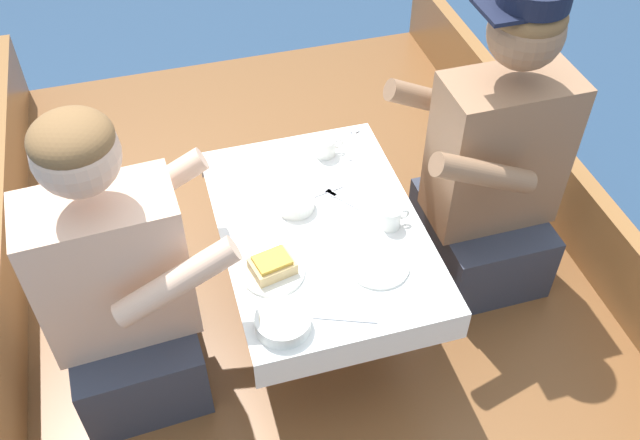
# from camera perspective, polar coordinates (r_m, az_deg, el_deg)

# --- Properties ---
(ground_plane) EXTENTS (60.00, 60.00, 0.00)m
(ground_plane) POSITION_cam_1_polar(r_m,az_deg,el_deg) (2.70, -0.54, -9.49)
(ground_plane) COLOR navy
(boat_deck) EXTENTS (2.02, 3.08, 0.27)m
(boat_deck) POSITION_cam_1_polar(r_m,az_deg,el_deg) (2.59, -0.56, -7.78)
(boat_deck) COLOR brown
(boat_deck) RESTS_ON ground_plane
(gunwale_port) EXTENTS (0.06, 3.08, 0.30)m
(gunwale_port) POSITION_cam_1_polar(r_m,az_deg,el_deg) (2.41, -23.96, -8.21)
(gunwale_port) COLOR #936033
(gunwale_port) RESTS_ON boat_deck
(gunwale_starboard) EXTENTS (0.06, 3.08, 0.30)m
(gunwale_starboard) POSITION_cam_1_polar(r_m,az_deg,el_deg) (2.72, 19.73, 0.83)
(gunwale_starboard) COLOR #936033
(gunwale_starboard) RESTS_ON boat_deck
(cockpit_table) EXTENTS (0.59, 0.86, 0.43)m
(cockpit_table) POSITION_cam_1_polar(r_m,az_deg,el_deg) (2.14, 0.00, -1.25)
(cockpit_table) COLOR #B2B2B7
(cockpit_table) RESTS_ON boat_deck
(person_port) EXTENTS (0.54, 0.46, 0.99)m
(person_port) POSITION_cam_1_polar(r_m,az_deg,el_deg) (2.06, -15.70, -5.33)
(person_port) COLOR #333847
(person_port) RESTS_ON boat_deck
(person_starboard) EXTENTS (0.52, 0.44, 1.07)m
(person_starboard) POSITION_cam_1_polar(r_m,az_deg,el_deg) (2.34, 13.68, 3.91)
(person_starboard) COLOR #333847
(person_starboard) RESTS_ON boat_deck
(plate_sandwich) EXTENTS (0.18, 0.18, 0.01)m
(plate_sandwich) POSITION_cam_1_polar(r_m,az_deg,el_deg) (1.98, -3.79, -4.14)
(plate_sandwich) COLOR silver
(plate_sandwich) RESTS_ON cockpit_table
(plate_bread) EXTENTS (0.17, 0.17, 0.01)m
(plate_bread) POSITION_cam_1_polar(r_m,az_deg,el_deg) (2.00, 4.71, -3.66)
(plate_bread) COLOR silver
(plate_bread) RESTS_ON cockpit_table
(sandwich) EXTENTS (0.13, 0.11, 0.05)m
(sandwich) POSITION_cam_1_polar(r_m,az_deg,el_deg) (1.96, -3.83, -3.61)
(sandwich) COLOR tan
(sandwich) RESTS_ON plate_sandwich
(bowl_port_near) EXTENTS (0.12, 0.12, 0.04)m
(bowl_port_near) POSITION_cam_1_polar(r_m,az_deg,el_deg) (2.15, -2.00, 1.45)
(bowl_port_near) COLOR silver
(bowl_port_near) RESTS_ON cockpit_table
(bowl_starboard_near) EXTENTS (0.15, 0.15, 0.04)m
(bowl_starboard_near) POSITION_cam_1_polar(r_m,az_deg,el_deg) (1.85, -2.99, -8.12)
(bowl_starboard_near) COLOR silver
(bowl_starboard_near) RESTS_ON cockpit_table
(coffee_cup_port) EXTENTS (0.09, 0.06, 0.07)m
(coffee_cup_port) POSITION_cam_1_polar(r_m,az_deg,el_deg) (2.09, 5.70, 0.23)
(coffee_cup_port) COLOR silver
(coffee_cup_port) RESTS_ON cockpit_table
(coffee_cup_starboard) EXTENTS (0.10, 0.07, 0.06)m
(coffee_cup_starboard) POSITION_cam_1_polar(r_m,az_deg,el_deg) (2.33, 0.41, 5.91)
(coffee_cup_starboard) COLOR silver
(coffee_cup_starboard) RESTS_ON cockpit_table
(utensil_spoon_starboard) EXTENTS (0.08, 0.16, 0.01)m
(utensil_spoon_starboard) POSITION_cam_1_polar(r_m,az_deg,el_deg) (2.41, 2.67, 6.53)
(utensil_spoon_starboard) COLOR silver
(utensil_spoon_starboard) RESTS_ON cockpit_table
(utensil_knife_starboard) EXTENTS (0.16, 0.07, 0.00)m
(utensil_knife_starboard) POSITION_cam_1_polar(r_m,az_deg,el_deg) (1.88, 2.00, -7.90)
(utensil_knife_starboard) COLOR silver
(utensil_knife_starboard) RESTS_ON cockpit_table
(utensil_knife_port) EXTENTS (0.17, 0.05, 0.00)m
(utensil_knife_port) POSITION_cam_1_polar(r_m,az_deg,el_deg) (2.20, -0.17, 2.05)
(utensil_knife_port) COLOR silver
(utensil_knife_port) RESTS_ON cockpit_table
(utensil_fork_starboard) EXTENTS (0.11, 0.15, 0.00)m
(utensil_fork_starboard) POSITION_cam_1_polar(r_m,az_deg,el_deg) (2.18, 1.98, 1.57)
(utensil_fork_starboard) COLOR silver
(utensil_fork_starboard) RESTS_ON cockpit_table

